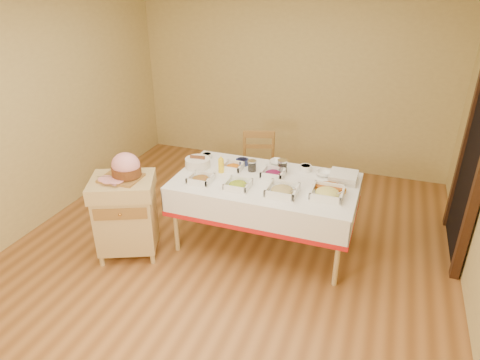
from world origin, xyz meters
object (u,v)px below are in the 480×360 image
Objects in this scene: brass_platter at (329,188)px; butcher_cart at (126,212)px; bread_basket at (198,163)px; preserve_jar_right at (282,167)px; ham_on_board at (125,168)px; dining_table at (265,195)px; plate_stack at (343,177)px; preserve_jar_left at (252,166)px; mustard_bottle at (221,165)px; dining_chair at (258,169)px.

butcher_cart is at bearing -161.44° from brass_platter.
preserve_jar_right is at bearing 11.91° from bread_basket.
butcher_cart is 0.48m from ham_on_board.
ham_on_board is at bearing -161.94° from brass_platter.
ham_on_board is (-1.22, -0.60, 0.37)m from dining_table.
preserve_jar_right reaches higher than butcher_cart.
bread_basket is at bearing -172.68° from plate_stack.
plate_stack is 0.27m from brass_platter.
ham_on_board is at bearing -147.33° from preserve_jar_right.
preserve_jar_left is 0.88× the size of preserve_jar_right.
dining_chair is at bearing 79.16° from mustard_bottle.
ham_on_board is at bearing -139.47° from mustard_bottle.
preserve_jar_right is (0.44, -0.59, 0.35)m from dining_chair.
dining_chair is (0.93, 1.47, -0.01)m from butcher_cart.
ham_on_board is at bearing -123.73° from bread_basket.
preserve_jar_left is at bearing 36.84° from butcher_cart.
preserve_jar_left is 0.36× the size of brass_platter.
dining_chair is 3.42× the size of bread_basket.
dining_chair is at bearing 57.76° from butcher_cart.
mustard_bottle reaches higher than dining_chair.
dining_chair is 1.31m from brass_platter.
mustard_bottle is at bearing 179.06° from brass_platter.
ham_on_board is (-0.89, -1.44, 0.49)m from dining_chair.
preserve_jar_left is at bearing 9.86° from bread_basket.
butcher_cart is at bearing -147.16° from preserve_jar_right.
ham_on_board reaches higher than preserve_jar_left.
preserve_jar_left and bread_basket have the same top height.
ham_on_board reaches higher than butcher_cart.
butcher_cart is 3.19× the size of bread_basket.
dining_chair is at bearing 139.48° from brass_platter.
plate_stack is at bearing -28.38° from dining_chair.
dining_chair is at bearing 151.62° from plate_stack.
butcher_cart is 2.16× the size of ham_on_board.
bread_basket reaches higher than brass_platter.
butcher_cart is 3.19× the size of plate_stack.
bread_basket is at bearing 55.20° from butcher_cart.
preserve_jar_right reaches higher than brass_platter.
bread_basket reaches higher than dining_table.
ham_on_board is 1.48× the size of plate_stack.
butcher_cart is 2.02m from brass_platter.
bread_basket is (-0.58, -0.10, -0.00)m from preserve_jar_left.
butcher_cart reaches higher than plate_stack.
mustard_bottle is (-0.16, -0.81, 0.37)m from dining_chair.
plate_stack reaches higher than brass_platter.
ham_on_board reaches higher than plate_stack.
dining_table is 4.62× the size of ham_on_board.
dining_chair is 1.26m from plate_stack.
dining_table is 2.14× the size of butcher_cart.
dining_table is 0.80m from plate_stack.
butcher_cart is at bearing -155.97° from plate_stack.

